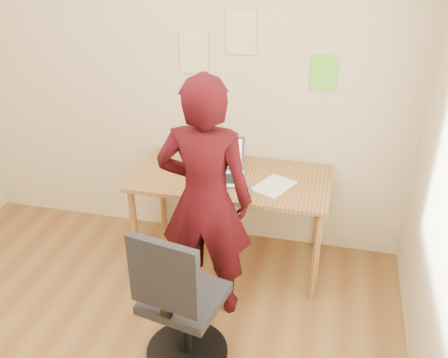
% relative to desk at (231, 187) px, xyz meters
% --- Properties ---
extents(room, '(3.58, 3.58, 2.78)m').
position_rel_desk_xyz_m(room, '(-0.48, -1.38, 0.70)').
color(room, brown).
rests_on(room, ground).
extents(desk, '(1.40, 0.70, 0.74)m').
position_rel_desk_xyz_m(desk, '(0.00, 0.00, 0.00)').
color(desk, olive).
rests_on(desk, ground).
extents(laptop, '(0.40, 0.37, 0.26)m').
position_rel_desk_xyz_m(laptop, '(-0.09, -0.01, 0.14)').
color(laptop, '#B6B7BE').
rests_on(laptop, desk).
extents(paper_sheet, '(0.31, 0.35, 0.00)m').
position_rel_desk_xyz_m(paper_sheet, '(0.32, -0.07, 0.09)').
color(paper_sheet, white).
rests_on(paper_sheet, desk).
extents(phone, '(0.07, 0.11, 0.01)m').
position_rel_desk_xyz_m(phone, '(0.16, -0.21, 0.09)').
color(phone, black).
rests_on(phone, desk).
extents(wall_note_left, '(0.21, 0.00, 0.30)m').
position_rel_desk_xyz_m(wall_note_left, '(-0.36, 0.36, 0.86)').
color(wall_note_left, '#DDD184').
rests_on(wall_note_left, room).
extents(wall_note_mid, '(0.21, 0.00, 0.30)m').
position_rel_desk_xyz_m(wall_note_mid, '(-0.02, 0.36, 1.02)').
color(wall_note_mid, '#DDD184').
rests_on(wall_note_mid, room).
extents(wall_note_right, '(0.18, 0.00, 0.24)m').
position_rel_desk_xyz_m(wall_note_right, '(0.57, 0.36, 0.77)').
color(wall_note_right, '#69DF32').
rests_on(wall_note_right, room).
extents(office_chair, '(0.50, 0.51, 0.96)m').
position_rel_desk_xyz_m(office_chair, '(-0.07, -1.04, -0.24)').
color(office_chair, black).
rests_on(office_chair, ground).
extents(person, '(0.62, 0.42, 1.64)m').
position_rel_desk_xyz_m(person, '(-0.06, -0.50, 0.17)').
color(person, black).
rests_on(person, ground).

